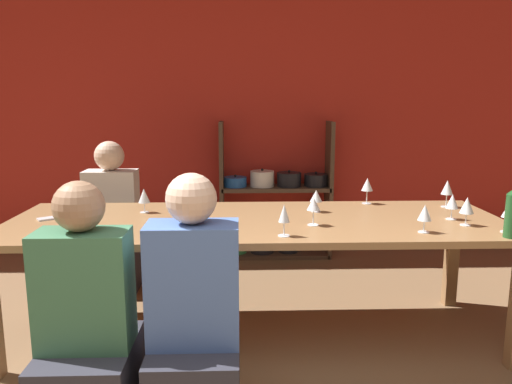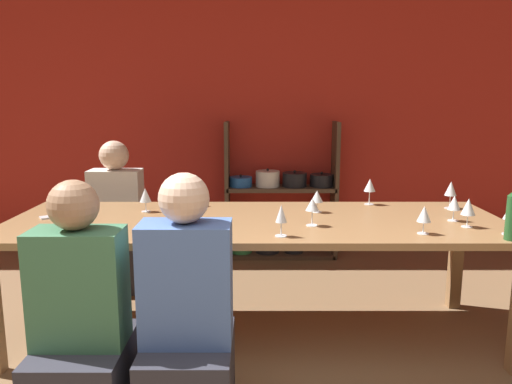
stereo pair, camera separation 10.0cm
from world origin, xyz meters
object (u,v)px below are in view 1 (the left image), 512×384
object	(u,v)px
wine_glass_red_b	(313,205)
wine_glass_empty_c	(193,190)
shelf_unit	(274,205)
person_near_a	(195,337)
wine_glass_white_d	(316,197)
person_far_a	(114,234)
wine_glass_red_c	(425,214)
cell_phone	(51,218)
wine_glass_empty_b	(447,188)
wine_glass_white_b	(144,196)
dining_table	(257,230)
wine_glass_red_a	(367,185)
person_near_b	(88,341)
wine_glass_white_c	(284,215)
wine_glass_red_e	(452,202)
wine_glass_empty_a	(509,211)
wine_glass_white_a	(467,206)
wine_glass_red_d	(174,203)

from	to	relation	value
wine_glass_red_b	wine_glass_empty_c	xyz separation A→B (m)	(-0.74, 0.55, -0.01)
shelf_unit	person_near_a	size ratio (longest dim) A/B	1.09
wine_glass_white_d	person_far_a	xyz separation A→B (m)	(-1.50, 0.70, -0.43)
shelf_unit	wine_glass_red_c	size ratio (longest dim) A/B	8.24
cell_phone	wine_glass_empty_b	bearing A→B (deg)	5.72
shelf_unit	wine_glass_white_b	bearing A→B (deg)	-123.11
wine_glass_empty_c	wine_glass_empty_b	bearing A→B (deg)	-2.85
wine_glass_white_d	cell_phone	distance (m)	1.66
shelf_unit	wine_glass_white_d	world-z (taller)	shelf_unit
wine_glass_white_d	wine_glass_empty_c	distance (m)	0.83
dining_table	wine_glass_red_a	distance (m)	0.92
person_near_b	wine_glass_white_c	bearing A→B (deg)	28.35
wine_glass_red_a	person_far_a	distance (m)	2.00
dining_table	wine_glass_red_e	size ratio (longest dim) A/B	19.23
wine_glass_empty_c	cell_phone	size ratio (longest dim) A/B	0.96
dining_table	cell_phone	world-z (taller)	cell_phone
shelf_unit	wine_glass_red_e	size ratio (longest dim) A/B	8.16
wine_glass_empty_a	wine_glass_red_e	distance (m)	0.36
wine_glass_white_d	wine_glass_red_e	distance (m)	0.83
person_near_b	cell_phone	bearing A→B (deg)	117.28
wine_glass_empty_b	person_near_a	xyz separation A→B (m)	(-1.60, -1.19, -0.46)
wine_glass_empty_b	wine_glass_white_a	size ratio (longest dim) A/B	1.10
wine_glass_white_b	wine_glass_white_c	bearing A→B (deg)	-34.78
dining_table	person_far_a	size ratio (longest dim) A/B	2.58
wine_glass_white_d	person_near_b	bearing A→B (deg)	-137.68
person_near_a	person_far_a	size ratio (longest dim) A/B	1.01
wine_glass_red_a	wine_glass_white_d	bearing A→B (deg)	-148.41
wine_glass_red_d	person_far_a	bearing A→B (deg)	122.56
wine_glass_red_b	person_far_a	distance (m)	1.83
wine_glass_white_a	wine_glass_red_d	distance (m)	1.70
wine_glass_red_a	person_near_a	xyz separation A→B (m)	(-1.09, -1.31, -0.46)
person_near_a	person_far_a	bearing A→B (deg)	114.17
wine_glass_white_b	wine_glass_red_d	xyz separation A→B (m)	(0.23, -0.27, 0.01)
wine_glass_red_b	person_far_a	bearing A→B (deg)	143.64
cell_phone	wine_glass_white_a	bearing A→B (deg)	-5.56
dining_table	wine_glass_empty_a	bearing A→B (deg)	-14.38
wine_glass_red_c	person_far_a	size ratio (longest dim) A/B	0.13
shelf_unit	wine_glass_red_c	world-z (taller)	shelf_unit
shelf_unit	wine_glass_red_c	distance (m)	2.12
wine_glass_red_b	person_near_b	bearing A→B (deg)	-146.91
dining_table	person_near_a	distance (m)	0.97
wine_glass_empty_b	wine_glass_red_d	size ratio (longest dim) A/B	1.06
wine_glass_white_d	wine_glass_red_d	bearing A→B (deg)	-163.67
wine_glass_white_a	wine_glass_white_d	bearing A→B (deg)	154.89
wine_glass_white_a	wine_glass_red_b	world-z (taller)	wine_glass_white_a
wine_glass_white_c	wine_glass_red_c	size ratio (longest dim) A/B	1.12
wine_glass_empty_c	person_near_b	bearing A→B (deg)	-106.00
wine_glass_empty_b	cell_phone	xyz separation A→B (m)	(-2.56, -0.26, -0.13)
person_near_a	person_near_b	world-z (taller)	person_near_a
wine_glass_empty_b	wine_glass_white_d	bearing A→B (deg)	-172.77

